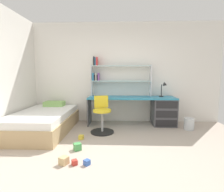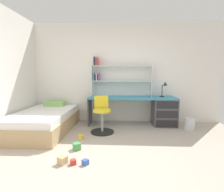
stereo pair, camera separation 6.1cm
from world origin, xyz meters
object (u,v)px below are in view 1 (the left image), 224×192
toy_block_yellow_4 (81,137)px  bed_platform (44,121)px  desk (155,109)px  waste_bin (189,124)px  toy_block_natural_0 (64,161)px  bookshelf_hutch (114,74)px  toy_block_blue_2 (87,162)px  desk_lamp (164,87)px  toy_block_red_3 (75,162)px  toy_block_green_1 (77,147)px  swivel_chair (102,118)px

toy_block_yellow_4 → bed_platform: bearing=154.5°
desk → toy_block_yellow_4: bearing=-146.6°
waste_bin → toy_block_natural_0: size_ratio=2.46×
bookshelf_hutch → toy_block_blue_2: (-0.32, -2.28, -1.27)m
desk → toy_block_natural_0: 2.73m
waste_bin → toy_block_yellow_4: 2.52m
desk_lamp → toy_block_red_3: desk_lamp is taller
bed_platform → waste_bin: (3.37, 0.26, -0.10)m
bookshelf_hutch → toy_block_natural_0: (-0.65, -2.27, -1.25)m
toy_block_green_1 → toy_block_red_3: toy_block_green_1 is taller
bookshelf_hutch → bed_platform: bearing=-152.1°
bookshelf_hutch → desk: bearing=-9.7°
swivel_chair → waste_bin: size_ratio=2.96×
toy_block_blue_2 → toy_block_red_3: size_ratio=1.07×
toy_block_natural_0 → desk: bearing=50.5°
toy_block_natural_0 → desk_lamp: bearing=47.7°
desk_lamp → toy_block_yellow_4: 2.44m
desk → toy_block_green_1: bearing=-135.7°
bed_platform → toy_block_green_1: bearing=-43.5°
desk → toy_block_green_1: size_ratio=19.09×
toy_block_natural_0 → toy_block_green_1: (0.08, 0.49, 0.00)m
bookshelf_hutch → swivel_chair: 1.31m
bed_platform → toy_block_blue_2: bed_platform is taller
desk_lamp → toy_block_yellow_4: size_ratio=4.38×
bookshelf_hutch → toy_block_yellow_4: bookshelf_hutch is taller
swivel_chair → toy_block_red_3: 1.50m
bed_platform → toy_block_blue_2: 1.93m
swivel_chair → toy_block_blue_2: size_ratio=10.48×
toy_block_natural_0 → waste_bin: bearing=34.7°
swivel_chair → bed_platform: bearing=179.9°
toy_block_green_1 → desk: bearing=44.3°
bookshelf_hutch → swivel_chair: (-0.24, -0.84, -0.98)m
bookshelf_hutch → bed_platform: 2.08m
desk → bookshelf_hutch: bearing=170.3°
swivel_chair → waste_bin: (2.03, 0.26, -0.19)m
bed_platform → toy_block_blue_2: (1.26, -1.45, -0.19)m
desk_lamp → toy_block_natural_0: 3.06m
desk_lamp → waste_bin: (0.49, -0.46, -0.84)m
swivel_chair → toy_block_natural_0: (-0.42, -1.44, -0.27)m
desk → bed_platform: size_ratio=1.15×
toy_block_yellow_4 → toy_block_green_1: bearing=-84.9°
bed_platform → waste_bin: 3.38m
bookshelf_hutch → toy_block_blue_2: bookshelf_hutch is taller
toy_block_yellow_4 → toy_block_natural_0: bearing=-92.2°
bed_platform → toy_block_natural_0: bed_platform is taller
desk_lamp → bed_platform: (-2.88, -0.71, -0.74)m
waste_bin → toy_block_blue_2: bearing=-141.1°
swivel_chair → toy_block_natural_0: 1.52m
bed_platform → toy_block_red_3: size_ratio=26.63×
desk → toy_block_green_1: 2.32m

